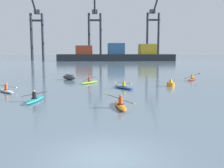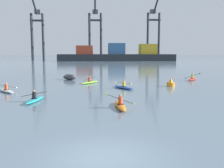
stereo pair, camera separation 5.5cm
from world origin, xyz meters
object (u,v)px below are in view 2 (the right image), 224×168
kayak_lime (90,82)px  kayak_white (6,90)px  gantry_crane_east_mid (154,27)px  channel_buoy (171,83)px  capsized_dinghy (70,77)px  gantry_crane_west_mid (95,28)px  kayak_red (192,79)px  gantry_crane_west (37,28)px  kayak_orange (120,105)px  kayak_blue (123,87)px  kayak_teal (35,99)px  container_barge (117,55)px

kayak_lime → kayak_white: 10.50m
gantry_crane_east_mid → channel_buoy: gantry_crane_east_mid is taller
capsized_dinghy → kayak_lime: bearing=-56.0°
gantry_crane_west_mid → kayak_red: size_ratio=10.02×
gantry_crane_west_mid → channel_buoy: (8.63, -104.61, -15.89)m
gantry_crane_west_mid → capsized_dinghy: gantry_crane_west_mid is taller
gantry_crane_west_mid → channel_buoy: size_ratio=30.89×
gantry_crane_west → kayak_orange: (29.74, -109.81, -15.37)m
kayak_orange → kayak_blue: 9.56m
gantry_crane_west_mid → capsized_dinghy: 98.07m
gantry_crane_west → kayak_blue: size_ratio=9.60×
capsized_dinghy → kayak_blue: size_ratio=0.82×
kayak_blue → kayak_lime: bearing=126.4°
capsized_dinghy → kayak_red: (17.28, -1.53, -0.18)m
channel_buoy → gantry_crane_east_mid: bearing=78.3°
gantry_crane_west_mid → kayak_teal: size_ratio=8.95×
capsized_dinghy → channel_buoy: (12.29, -7.91, 0.01)m
channel_buoy → kayak_lime: 9.95m
gantry_crane_east_mid → kayak_white: bearing=-109.8°
kayak_red → kayak_teal: 23.55m
kayak_lime → kayak_blue: bearing=-53.6°
kayak_white → kayak_teal: 6.38m
kayak_red → gantry_crane_east_mid: bearing=80.3°
gantry_crane_west → container_barge: bearing=-10.0°
gantry_crane_east_mid → kayak_blue: 112.41m
kayak_white → capsized_dinghy: bearing=65.9°
container_barge → kayak_blue: 93.90m
gantry_crane_west → kayak_teal: gantry_crane_west is taller
gantry_crane_west → gantry_crane_east_mid: 59.11m
gantry_crane_west_mid → kayak_white: bearing=-94.6°
kayak_white → kayak_teal: bearing=-52.1°
gantry_crane_west → kayak_lime: gantry_crane_west is taller
container_barge → kayak_red: container_barge is taller
kayak_white → kayak_blue: bearing=8.7°
kayak_red → kayak_teal: bearing=-141.3°
gantry_crane_east_mid → kayak_teal: size_ratio=9.94×
kayak_red → kayak_blue: 13.22m
container_barge → kayak_orange: 103.45m
kayak_teal → kayak_blue: size_ratio=1.07×
gantry_crane_east_mid → kayak_lime: 108.63m
container_barge → gantry_crane_east_mid: (20.51, 14.06, 14.26)m
gantry_crane_west → gantry_crane_west_mid: gantry_crane_west is taller
kayak_lime → gantry_crane_west: bearing=106.0°
gantry_crane_west → channel_buoy: bearing=-69.7°
gantry_crane_west_mid → kayak_orange: size_ratio=9.00×
kayak_orange → kayak_red: (11.87, 17.37, -0.00)m
gantry_crane_west_mid → capsized_dinghy: bearing=-92.2°
gantry_crane_east_mid → container_barge: bearing=-145.6°
kayak_red → kayak_blue: bearing=-143.3°
kayak_red → capsized_dinghy: bearing=174.9°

